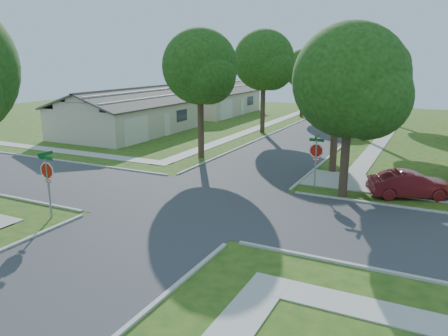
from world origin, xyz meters
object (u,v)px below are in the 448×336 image
Objects in this scene: house_nw_far at (212,102)px; car_curb_east at (358,123)px; car_driveway at (411,185)px; tree_e_mid at (370,66)px; tree_ne_corner at (351,86)px; car_curb_west at (340,108)px; tree_e_far at (388,67)px; tree_e_near at (339,80)px; house_nw_near at (127,117)px; stop_sign_ne at (316,153)px; stop_sign_sw at (47,173)px; tree_w_mid at (264,63)px; tree_w_far at (304,71)px; tree_w_near at (201,70)px.

house_nw_far is 3.18× the size of car_curb_east.
car_driveway is at bearing -46.20° from house_nw_far.
tree_ne_corner is at bearing -84.55° from tree_e_mid.
tree_e_far is at bearing 134.94° from car_curb_west.
tree_e_far is at bearing 90.00° from tree_e_near.
car_curb_west is (-5.95, 5.53, -5.33)m from tree_e_far.
house_nw_far is 3.29× the size of car_driveway.
tree_e_mid is 13.00m from tree_e_far.
tree_ne_corner is 25.15m from house_nw_near.
tree_e_mid is at bearing -89.98° from tree_e_far.
stop_sign_ne is 5.62m from tree_e_near.
stop_sign_sw is 0.67× the size of car_curb_west.
stop_sign_sw is 17.04m from tree_e_near.
tree_e_far reaches higher than car_curb_east.
tree_e_mid is at bearing 16.15° from house_nw_near.
tree_e_far is at bearing 54.15° from tree_w_mid.
tree_w_far is at bearing 143.43° from car_curb_east.
tree_w_far is at bearing 125.90° from tree_e_mid.
house_nw_near is at bearing 46.52° from car_driveway.
car_driveway is at bearing -47.80° from tree_w_mid.
tree_w_far is at bearing 3.28° from car_driveway.
car_curb_east is at bearing 31.28° from house_nw_near.
tree_e_near is 26.71m from tree_w_far.
tree_w_far is (0.05, 38.71, 3.48)m from stop_sign_sw.
tree_e_far reaches higher than house_nw_near.
stop_sign_sw is 13.29m from stop_sign_ne.
house_nw_near is at bearing 152.17° from tree_w_near.
stop_sign_sw is 14.64m from tree_ne_corner.
stop_sign_ne is 22.05m from car_curb_east.
stop_sign_sw is 38.86m from tree_w_far.
tree_e_far is 16.05m from tree_w_mid.
tree_e_near is at bearing -90.03° from tree_e_mid.
stop_sign_sw is at bearing -135.00° from stop_sign_ne.
tree_w_mid is at bearing -125.85° from tree_e_far.
car_curb_east is at bearing -6.61° from car_driveway.
stop_sign_sw is 0.33× the size of tree_w_near.
tree_e_near is 21.98m from house_nw_near.
stop_sign_sw is 40.04m from tree_e_far.
tree_e_far is 9.42m from tree_w_far.
tree_w_far is (-9.41, 13.00, -0.75)m from tree_e_mid.
tree_e_far is 1.09× the size of tree_w_far.
stop_sign_ne is at bearing -90.68° from tree_e_near.
tree_e_near is at bearing 108.53° from tree_ne_corner.
house_nw_near is (-20.69, 10.30, -0.51)m from stop_sign_ne.
house_nw_far is at bearing 127.16° from stop_sign_ne.
house_nw_near is at bearing -152.10° from tree_w_mid.
house_nw_near is at bearing -90.00° from house_nw_far.
tree_ne_corner reaches higher than car_curb_east.
tree_e_near is (9.45, 13.71, 3.61)m from stop_sign_sw.
tree_e_mid is at bearing 95.45° from tree_ne_corner.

